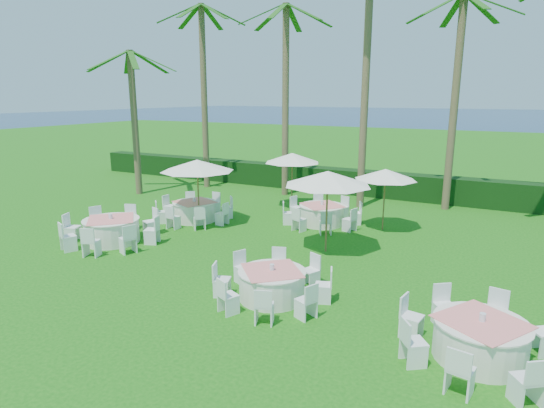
{
  "coord_description": "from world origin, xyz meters",
  "views": [
    {
      "loc": [
        5.93,
        -9.73,
        4.83
      ],
      "look_at": [
        -0.85,
        3.3,
        1.3
      ],
      "focal_mm": 30.0,
      "sensor_mm": 36.0,
      "label": 1
    }
  ],
  "objects_px": {
    "banquet_table_a": "(112,230)",
    "umbrella_d": "(386,174)",
    "banquet_table_e": "(322,214)",
    "banquet_table_d": "(195,211)",
    "umbrella_b": "(328,178)",
    "banquet_table_b": "(272,284)",
    "banquet_table_c": "(480,339)",
    "umbrella_a": "(197,165)",
    "umbrella_c": "(292,158)"
  },
  "relations": [
    {
      "from": "banquet_table_a",
      "to": "umbrella_d",
      "type": "relative_size",
      "value": 1.39
    },
    {
      "from": "banquet_table_e",
      "to": "banquet_table_d",
      "type": "bearing_deg",
      "value": -158.75
    },
    {
      "from": "banquet_table_a",
      "to": "umbrella_b",
      "type": "relative_size",
      "value": 1.16
    },
    {
      "from": "banquet_table_a",
      "to": "banquet_table_b",
      "type": "bearing_deg",
      "value": -11.6
    },
    {
      "from": "banquet_table_b",
      "to": "umbrella_d",
      "type": "bearing_deg",
      "value": 82.45
    },
    {
      "from": "banquet_table_c",
      "to": "umbrella_a",
      "type": "bearing_deg",
      "value": 153.71
    },
    {
      "from": "banquet_table_a",
      "to": "umbrella_d",
      "type": "bearing_deg",
      "value": 36.03
    },
    {
      "from": "umbrella_b",
      "to": "umbrella_c",
      "type": "bearing_deg",
      "value": 125.69
    },
    {
      "from": "banquet_table_c",
      "to": "umbrella_c",
      "type": "bearing_deg",
      "value": 131.81
    },
    {
      "from": "banquet_table_d",
      "to": "umbrella_c",
      "type": "bearing_deg",
      "value": 55.92
    },
    {
      "from": "banquet_table_b",
      "to": "umbrella_c",
      "type": "bearing_deg",
      "value": 112.11
    },
    {
      "from": "banquet_table_c",
      "to": "umbrella_d",
      "type": "xyz_separation_m",
      "value": [
        -3.71,
        7.52,
        1.66
      ]
    },
    {
      "from": "banquet_table_e",
      "to": "umbrella_b",
      "type": "xyz_separation_m",
      "value": [
        1.26,
        -2.87,
        1.95
      ]
    },
    {
      "from": "banquet_table_a",
      "to": "umbrella_b",
      "type": "bearing_deg",
      "value": 19.93
    },
    {
      "from": "banquet_table_c",
      "to": "banquet_table_e",
      "type": "xyz_separation_m",
      "value": [
        -5.98,
        7.2,
        -0.0
      ]
    },
    {
      "from": "umbrella_a",
      "to": "umbrella_d",
      "type": "relative_size",
      "value": 1.22
    },
    {
      "from": "umbrella_c",
      "to": "umbrella_a",
      "type": "bearing_deg",
      "value": -116.08
    },
    {
      "from": "banquet_table_d",
      "to": "umbrella_a",
      "type": "height_order",
      "value": "umbrella_a"
    },
    {
      "from": "umbrella_b",
      "to": "umbrella_d",
      "type": "distance_m",
      "value": 3.35
    },
    {
      "from": "banquet_table_e",
      "to": "umbrella_c",
      "type": "height_order",
      "value": "umbrella_c"
    },
    {
      "from": "banquet_table_e",
      "to": "umbrella_c",
      "type": "xyz_separation_m",
      "value": [
        -2.15,
        1.88,
        1.8
      ]
    },
    {
      "from": "banquet_table_b",
      "to": "banquet_table_d",
      "type": "height_order",
      "value": "banquet_table_d"
    },
    {
      "from": "banquet_table_c",
      "to": "umbrella_c",
      "type": "distance_m",
      "value": 12.32
    },
    {
      "from": "banquet_table_e",
      "to": "umbrella_a",
      "type": "relative_size",
      "value": 1.08
    },
    {
      "from": "banquet_table_c",
      "to": "banquet_table_d",
      "type": "distance_m",
      "value": 11.92
    },
    {
      "from": "banquet_table_e",
      "to": "banquet_table_c",
      "type": "bearing_deg",
      "value": -50.3
    },
    {
      "from": "banquet_table_b",
      "to": "banquet_table_c",
      "type": "distance_m",
      "value": 4.67
    },
    {
      "from": "banquet_table_d",
      "to": "umbrella_d",
      "type": "bearing_deg",
      "value": 17.07
    },
    {
      "from": "banquet_table_a",
      "to": "banquet_table_e",
      "type": "relative_size",
      "value": 1.06
    },
    {
      "from": "banquet_table_d",
      "to": "umbrella_c",
      "type": "height_order",
      "value": "umbrella_c"
    },
    {
      "from": "umbrella_a",
      "to": "umbrella_d",
      "type": "height_order",
      "value": "umbrella_a"
    },
    {
      "from": "umbrella_c",
      "to": "umbrella_d",
      "type": "relative_size",
      "value": 1.06
    },
    {
      "from": "banquet_table_b",
      "to": "umbrella_a",
      "type": "relative_size",
      "value": 1.03
    },
    {
      "from": "banquet_table_e",
      "to": "umbrella_d",
      "type": "height_order",
      "value": "umbrella_d"
    },
    {
      "from": "banquet_table_b",
      "to": "banquet_table_d",
      "type": "xyz_separation_m",
      "value": [
        -5.98,
        4.9,
        0.01
      ]
    },
    {
      "from": "banquet_table_a",
      "to": "umbrella_c",
      "type": "xyz_separation_m",
      "value": [
        3.31,
        7.19,
        1.77
      ]
    },
    {
      "from": "umbrella_d",
      "to": "banquet_table_e",
      "type": "bearing_deg",
      "value": -172.05
    },
    {
      "from": "banquet_table_a",
      "to": "umbrella_a",
      "type": "height_order",
      "value": "umbrella_a"
    },
    {
      "from": "banquet_table_e",
      "to": "umbrella_b",
      "type": "relative_size",
      "value": 1.1
    },
    {
      "from": "banquet_table_a",
      "to": "banquet_table_d",
      "type": "relative_size",
      "value": 1.05
    },
    {
      "from": "banquet_table_a",
      "to": "umbrella_d",
      "type": "height_order",
      "value": "umbrella_d"
    },
    {
      "from": "banquet_table_b",
      "to": "banquet_table_e",
      "type": "height_order",
      "value": "banquet_table_e"
    },
    {
      "from": "umbrella_a",
      "to": "banquet_table_e",
      "type": "bearing_deg",
      "value": 27.98
    },
    {
      "from": "banquet_table_c",
      "to": "umbrella_c",
      "type": "height_order",
      "value": "umbrella_c"
    },
    {
      "from": "banquet_table_a",
      "to": "umbrella_c",
      "type": "relative_size",
      "value": 1.31
    },
    {
      "from": "banquet_table_a",
      "to": "banquet_table_e",
      "type": "distance_m",
      "value": 7.61
    },
    {
      "from": "umbrella_c",
      "to": "banquet_table_a",
      "type": "bearing_deg",
      "value": -114.75
    },
    {
      "from": "umbrella_d",
      "to": "banquet_table_c",
      "type": "bearing_deg",
      "value": -63.74
    },
    {
      "from": "banquet_table_d",
      "to": "umbrella_d",
      "type": "xyz_separation_m",
      "value": [
        6.91,
        2.12,
        1.67
      ]
    },
    {
      "from": "banquet_table_b",
      "to": "banquet_table_d",
      "type": "relative_size",
      "value": 0.95
    }
  ]
}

